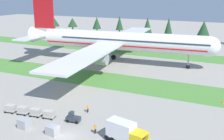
% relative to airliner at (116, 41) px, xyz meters
% --- Properties ---
extents(ground_plane, '(400.00, 400.00, 0.00)m').
position_rel_airliner_xyz_m(ground_plane, '(13.44, -49.31, -7.53)').
color(ground_plane, gray).
extents(grass_strip_near, '(320.00, 13.16, 0.01)m').
position_rel_airliner_xyz_m(grass_strip_near, '(13.44, -18.94, -7.52)').
color(grass_strip_near, '#4C8438').
rests_on(grass_strip_near, ground).
extents(grass_strip_far, '(320.00, 13.16, 0.01)m').
position_rel_airliner_xyz_m(grass_strip_far, '(13.44, 19.39, -7.52)').
color(grass_strip_far, '#4C8438').
rests_on(grass_strip_far, ground).
extents(airliner, '(65.83, 80.94, 21.01)m').
position_rel_airliner_xyz_m(airliner, '(0.00, 0.00, 0.00)').
color(airliner, silver).
rests_on(airliner, ground).
extents(baggage_tug, '(2.74, 1.62, 1.97)m').
position_rel_airliner_xyz_m(baggage_tug, '(11.53, -44.26, -6.71)').
color(baggage_tug, '#2D333D').
rests_on(baggage_tug, ground).
extents(cargo_dolly_lead, '(2.37, 1.76, 1.55)m').
position_rel_airliner_xyz_m(cargo_dolly_lead, '(6.54, -44.89, -6.61)').
color(cargo_dolly_lead, '#A3A3A8').
rests_on(cargo_dolly_lead, ground).
extents(cargo_dolly_second, '(2.37, 1.76, 1.55)m').
position_rel_airliner_xyz_m(cargo_dolly_second, '(3.67, -45.26, -6.61)').
color(cargo_dolly_second, '#A3A3A8').
rests_on(cargo_dolly_second, ground).
extents(cargo_dolly_third, '(2.37, 1.76, 1.55)m').
position_rel_airliner_xyz_m(cargo_dolly_third, '(0.79, -45.62, -6.61)').
color(cargo_dolly_third, '#A3A3A8').
rests_on(cargo_dolly_third, ground).
extents(cargo_dolly_fourth, '(2.37, 1.76, 1.55)m').
position_rel_airliner_xyz_m(cargo_dolly_fourth, '(-2.09, -45.99, -6.61)').
color(cargo_dolly_fourth, '#A3A3A8').
rests_on(cargo_dolly_fourth, ground).
extents(catering_truck, '(7.27, 3.63, 3.58)m').
position_rel_airliner_xyz_m(catering_truck, '(23.24, -47.05, -5.57)').
color(catering_truck, yellow).
rests_on(catering_truck, ground).
extents(ground_crew_marshaller, '(0.36, 0.56, 1.74)m').
position_rel_airliner_xyz_m(ground_crew_marshaller, '(11.88, -39.46, -6.58)').
color(ground_crew_marshaller, black).
rests_on(ground_crew_marshaller, ground).
extents(ground_crew_loader, '(0.36, 0.54, 1.74)m').
position_rel_airliner_xyz_m(ground_crew_loader, '(17.32, -46.29, -6.58)').
color(ground_crew_loader, black).
rests_on(ground_crew_loader, ground).
extents(uld_container_0, '(2.11, 1.74, 1.72)m').
position_rel_airliner_xyz_m(uld_container_0, '(5.07, -49.93, -6.67)').
color(uld_container_0, '#A3A3A8').
rests_on(uld_container_0, ground).
extents(uld_container_1, '(2.14, 1.78, 1.59)m').
position_rel_airliner_xyz_m(uld_container_1, '(11.00, -49.66, -6.73)').
color(uld_container_1, '#A3A3A8').
rests_on(uld_container_1, ground).
extents(taxiway_marker_0, '(0.44, 0.44, 0.64)m').
position_rel_airliner_xyz_m(taxiway_marker_0, '(-7.62, -26.02, -7.21)').
color(taxiway_marker_0, orange).
rests_on(taxiway_marker_0, ground).
extents(taxiway_marker_1, '(0.44, 0.44, 0.61)m').
position_rel_airliner_xyz_m(taxiway_marker_1, '(35.89, -22.68, -7.22)').
color(taxiway_marker_1, orange).
rests_on(taxiway_marker_1, ground).
extents(distant_tree_line, '(167.55, 10.93, 12.11)m').
position_rel_airliner_xyz_m(distant_tree_line, '(13.11, 54.46, -0.85)').
color(distant_tree_line, '#4C3823').
rests_on(distant_tree_line, ground).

